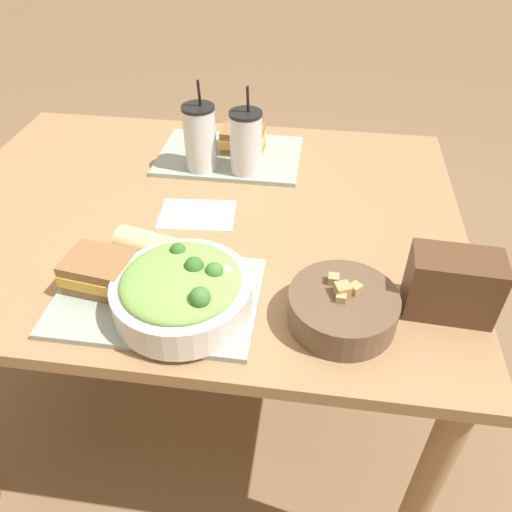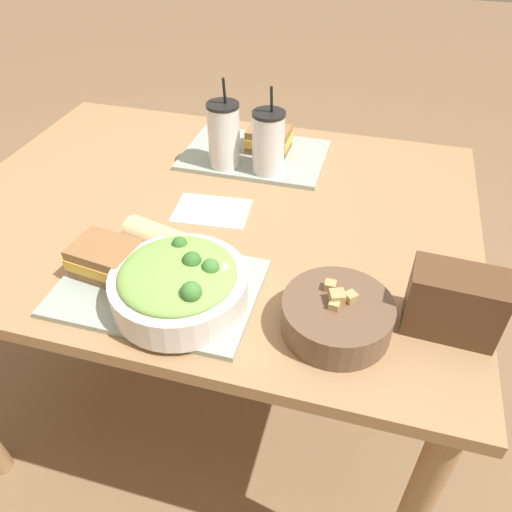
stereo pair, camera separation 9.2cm
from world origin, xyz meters
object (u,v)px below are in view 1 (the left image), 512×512
object	(u,v)px
sandwich_near	(100,272)
soup_bowl	(343,307)
sandwich_far	(243,140)
drink_cup_dark	(200,140)
drink_cup_red	(246,144)
salad_bowl	(182,290)
napkin_folded	(197,215)
chip_bag	(452,285)
baguette_near	(154,249)

from	to	relation	value
sandwich_near	soup_bowl	bearing A→B (deg)	5.17
sandwich_near	sandwich_far	size ratio (longest dim) A/B	1.18
sandwich_far	sandwich_near	bearing A→B (deg)	-106.43
drink_cup_dark	sandwich_far	bearing A→B (deg)	49.77
sandwich_far	drink_cup_red	bearing A→B (deg)	-75.44
salad_bowl	napkin_folded	size ratio (longest dim) A/B	1.37
sandwich_far	chip_bag	bearing A→B (deg)	-48.22
sandwich_far	napkin_folded	world-z (taller)	sandwich_far
salad_bowl	drink_cup_dark	distance (m)	0.52
soup_bowl	sandwich_far	bearing A→B (deg)	114.82
baguette_near	drink_cup_red	xyz separation A→B (m)	(0.12, 0.39, 0.04)
salad_bowl	drink_cup_red	world-z (taller)	drink_cup_red
drink_cup_dark	salad_bowl	bearing A→B (deg)	-80.86
sandwich_near	baguette_near	bearing A→B (deg)	51.59
drink_cup_red	napkin_folded	bearing A→B (deg)	-113.11
sandwich_far	napkin_folded	xyz separation A→B (m)	(-0.06, -0.31, -0.04)
drink_cup_red	baguette_near	bearing A→B (deg)	-107.78
sandwich_near	napkin_folded	distance (m)	0.30
baguette_near	drink_cup_dark	bearing A→B (deg)	13.09
salad_bowl	sandwich_far	xyz separation A→B (m)	(0.01, 0.62, -0.01)
drink_cup_red	chip_bag	world-z (taller)	drink_cup_red
soup_bowl	sandwich_near	size ratio (longest dim) A/B	1.40
soup_bowl	drink_cup_dark	size ratio (longest dim) A/B	0.84
chip_bag	baguette_near	bearing A→B (deg)	178.47
sandwich_near	sandwich_far	distance (m)	0.60
chip_bag	napkin_folded	bearing A→B (deg)	158.99
drink_cup_red	drink_cup_dark	bearing A→B (deg)	180.00
salad_bowl	baguette_near	bearing A→B (deg)	126.97
sandwich_far	drink_cup_red	distance (m)	0.12
napkin_folded	drink_cup_red	bearing A→B (deg)	66.89
salad_bowl	napkin_folded	world-z (taller)	salad_bowl
sandwich_far	drink_cup_dark	world-z (taller)	drink_cup_dark
drink_cup_dark	baguette_near	bearing A→B (deg)	-91.11
soup_bowl	sandwich_near	xyz separation A→B (m)	(-0.46, 0.02, 0.01)
sandwich_near	sandwich_far	bearing A→B (deg)	80.29
soup_bowl	sandwich_near	world-z (taller)	soup_bowl
soup_bowl	chip_bag	distance (m)	0.20
sandwich_far	drink_cup_red	world-z (taller)	drink_cup_red
drink_cup_dark	drink_cup_red	size ratio (longest dim) A/B	1.04
drink_cup_dark	drink_cup_red	bearing A→B (deg)	-0.00
drink_cup_red	napkin_folded	distance (m)	0.23
baguette_near	napkin_folded	size ratio (longest dim) A/B	0.90
drink_cup_dark	napkin_folded	distance (m)	0.22
salad_bowl	drink_cup_dark	bearing A→B (deg)	99.14
salad_bowl	baguette_near	world-z (taller)	salad_bowl
salad_bowl	soup_bowl	bearing A→B (deg)	3.73
sandwich_near	salad_bowl	bearing A→B (deg)	-5.13
salad_bowl	sandwich_far	world-z (taller)	salad_bowl
soup_bowl	drink_cup_red	bearing A→B (deg)	117.09
drink_cup_dark	napkin_folded	bearing A→B (deg)	-80.90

